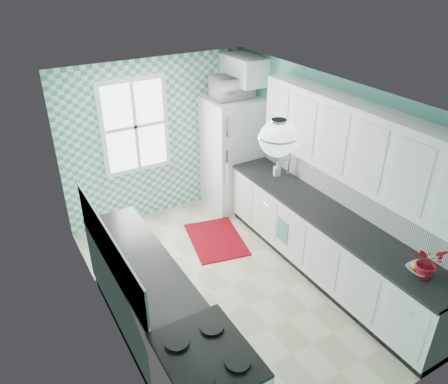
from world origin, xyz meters
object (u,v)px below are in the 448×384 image
fridge (231,153)px  potted_plant (427,262)px  ceiling_light (278,138)px  fruit_bowl (420,270)px  microwave (232,87)px  sink (278,179)px

fridge → potted_plant: bearing=-88.5°
ceiling_light → potted_plant: 1.97m
fruit_bowl → ceiling_light: bearing=142.3°
fridge → fruit_bowl: 3.55m
fridge → potted_plant: fridge is taller
fridge → potted_plant: size_ratio=5.59×
fruit_bowl → fridge: bearing=91.5°
ceiling_light → microwave: (1.11, 2.62, -0.31)m
fruit_bowl → microwave: (-0.09, 3.55, 1.04)m
ceiling_light → microwave: bearing=67.1°
ceiling_light → potted_plant: size_ratio=1.06×
ceiling_light → fruit_bowl: (1.20, -0.93, -1.35)m
fruit_bowl → microwave: microwave is taller
fridge → microwave: bearing=53.6°
fruit_bowl → potted_plant: size_ratio=0.74×
fruit_bowl → microwave: bearing=91.5°
ceiling_light → fruit_bowl: bearing=-37.7°
fridge → fruit_bowl: (0.09, -3.55, 0.05)m
fridge → microwave: microwave is taller
fruit_bowl → potted_plant: bearing=-90.0°
fridge → sink: fridge is taller
ceiling_light → fridge: 3.17m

